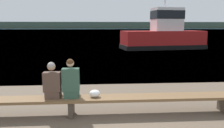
% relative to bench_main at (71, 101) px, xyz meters
% --- Properties ---
extents(water_surface, '(240.00, 240.00, 0.00)m').
position_rel_bench_main_xyz_m(water_surface, '(1.15, 123.06, -0.41)').
color(water_surface, '#386084').
rests_on(water_surface, ground).
extents(far_shoreline, '(600.00, 12.00, 5.93)m').
position_rel_bench_main_xyz_m(far_shoreline, '(1.15, 197.52, 2.55)').
color(far_shoreline, '#384233').
rests_on(far_shoreline, ground).
extents(bench_main, '(8.87, 0.54, 0.49)m').
position_rel_bench_main_xyz_m(bench_main, '(0.00, 0.00, 0.00)').
color(bench_main, brown).
rests_on(bench_main, ground).
extents(person_left, '(0.43, 0.40, 0.95)m').
position_rel_bench_main_xyz_m(person_left, '(-0.46, 0.01, 0.48)').
color(person_left, '#4C382D').
rests_on(person_left, bench_main).
extents(person_right, '(0.43, 0.40, 1.02)m').
position_rel_bench_main_xyz_m(person_right, '(0.01, 0.01, 0.50)').
color(person_right, '#2D4C3D').
rests_on(person_right, bench_main).
extents(shopping_bag, '(0.28, 0.23, 0.19)m').
position_rel_bench_main_xyz_m(shopping_bag, '(0.61, 0.01, 0.17)').
color(shopping_bag, white).
rests_on(shopping_bag, bench_main).
extents(tugboat_red, '(8.82, 4.26, 6.98)m').
position_rel_bench_main_xyz_m(tugboat_red, '(7.53, 16.82, 0.89)').
color(tugboat_red, '#A81919').
rests_on(tugboat_red, water_surface).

